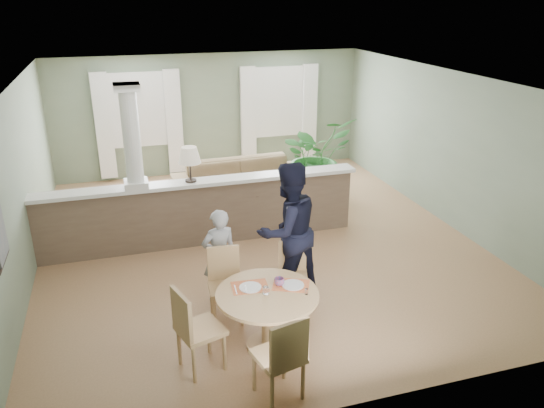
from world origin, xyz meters
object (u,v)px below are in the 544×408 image
object	(u,v)px
sofa	(242,181)
chair_far_boy	(225,280)
chair_near	(283,355)
man_person	(288,231)
chair_far_man	(292,271)
chair_side	(194,327)
houseplant	(316,156)
child_person	(219,256)
dining_table	(268,304)

from	to	relation	value
sofa	chair_far_boy	bearing A→B (deg)	-109.33
chair_near	man_person	world-z (taller)	man_person
chair_far_boy	chair_far_man	bearing A→B (deg)	8.25
chair_side	man_person	size ratio (longest dim) A/B	0.53
chair_near	houseplant	bearing A→B (deg)	-127.82
child_person	chair_side	bearing A→B (deg)	57.87
dining_table	chair_far_boy	world-z (taller)	chair_far_boy
houseplant	man_person	distance (m)	4.05
houseplant	chair_far_boy	size ratio (longest dim) A/B	1.70
child_person	chair_far_man	bearing A→B (deg)	148.28
chair_far_boy	chair_far_man	xyz separation A→B (m)	(0.92, 0.06, -0.05)
chair_far_boy	dining_table	bearing A→B (deg)	-60.86
dining_table	chair_near	xyz separation A→B (m)	(-0.11, -0.91, -0.02)
chair_near	man_person	xyz separation A→B (m)	(0.71, 1.98, 0.40)
chair_far_man	sofa	bearing A→B (deg)	103.10
chair_side	man_person	world-z (taller)	man_person
chair_far_boy	man_person	xyz separation A→B (m)	(0.94, 0.32, 0.43)
dining_table	chair_side	xyz separation A→B (m)	(-0.89, -0.19, -0.01)
child_person	houseplant	bearing A→B (deg)	-137.51
houseplant	chair_far_man	xyz separation A→B (m)	(-1.83, -3.88, -0.33)
sofa	chair_far_boy	xyz separation A→B (m)	(-1.20, -3.98, 0.13)
chair_far_boy	chair_far_man	distance (m)	0.93
chair_near	sofa	bearing A→B (deg)	-113.36
houseplant	man_person	bearing A→B (deg)	-116.57
houseplant	chair_near	size ratio (longest dim) A/B	1.61
child_person	chair_near	bearing A→B (deg)	86.18
child_person	man_person	distance (m)	0.97
houseplant	chair_near	world-z (taller)	houseplant
dining_table	chair_far_man	world-z (taller)	chair_far_man
dining_table	child_person	bearing A→B (deg)	105.44
chair_near	child_person	world-z (taller)	child_person
sofa	chair_far_man	distance (m)	3.93
chair_far_man	chair_side	size ratio (longest dim) A/B	0.85
child_person	man_person	bearing A→B (deg)	163.68
sofa	chair_far_man	size ratio (longest dim) A/B	3.14
chair_far_man	chair_side	world-z (taller)	chair_side
chair_far_boy	houseplant	bearing A→B (deg)	59.64
chair_far_boy	chair_far_man	size ratio (longest dim) A/B	1.10
sofa	chair_near	world-z (taller)	chair_near
chair_far_man	houseplant	bearing A→B (deg)	81.93
sofa	chair_near	distance (m)	5.73
chair_near	chair_side	world-z (taller)	chair_side
houseplant	dining_table	bearing A→B (deg)	-117.17
houseplant	man_person	xyz separation A→B (m)	(-1.81, -3.62, 0.15)
man_person	chair_far_man	bearing A→B (deg)	68.83
chair_far_boy	sofa	bearing A→B (deg)	77.77
chair_far_man	man_person	bearing A→B (deg)	103.52
sofa	child_person	bearing A→B (deg)	-110.95
houseplant	chair_far_man	world-z (taller)	houseplant
chair_far_man	dining_table	bearing A→B (deg)	-108.48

